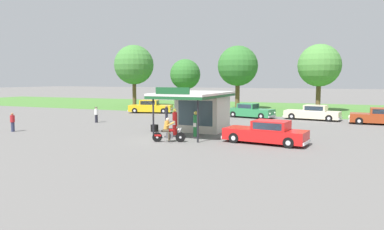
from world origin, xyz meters
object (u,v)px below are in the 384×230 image
object	(u,v)px
motorcycle_with_rider	(168,132)
parked_car_second_row_spare	(250,111)
featured_classic_sedan	(266,133)
bystander_admiring_sedan	(214,110)
parked_car_back_row_centre_left	(380,117)
parked_car_back_row_far_right	(150,107)
bystander_standing_back_lot	(13,122)
bystander_strolling_foreground	(96,114)
parked_car_back_row_centre_right	(313,113)
gas_pump_offside	(196,126)
parked_car_back_row_right	(199,109)
spare_tire_stack	(155,128)
bystander_chatting_near_pumps	(167,113)
gas_pump_nearside	(175,124)

from	to	relation	value
motorcycle_with_rider	parked_car_second_row_spare	bearing A→B (deg)	85.25
featured_classic_sedan	motorcycle_with_rider	bearing A→B (deg)	-162.19
motorcycle_with_rider	bystander_admiring_sedan	size ratio (longest dim) A/B	1.33
parked_car_back_row_centre_left	parked_car_back_row_far_right	bearing A→B (deg)	175.64
bystander_standing_back_lot	bystander_admiring_sedan	world-z (taller)	bystander_admiring_sedan
bystander_strolling_foreground	parked_car_back_row_centre_right	bearing A→B (deg)	28.78
parked_car_back_row_centre_left	bystander_admiring_sedan	xyz separation A→B (m)	(-15.61, -0.79, 0.12)
parked_car_second_row_spare	gas_pump_offside	bearing A→B (deg)	-91.48
parked_car_back_row_right	spare_tire_stack	bearing A→B (deg)	-82.36
parked_car_back_row_centre_right	bystander_chatting_near_pumps	size ratio (longest dim) A/B	3.55
spare_tire_stack	bystander_strolling_foreground	bearing A→B (deg)	158.69
parked_car_back_row_right	spare_tire_stack	xyz separation A→B (m)	(1.95, -14.53, -0.38)
featured_classic_sedan	parked_car_back_row_centre_left	xyz separation A→B (m)	(7.64, 13.67, 0.01)
parked_car_back_row_centre_right	bystander_admiring_sedan	xyz separation A→B (m)	(-9.71, -2.35, 0.13)
gas_pump_offside	bystander_admiring_sedan	xyz separation A→B (m)	(-3.02, 12.57, -0.04)
parked_car_back_row_right	gas_pump_nearside	bearing A→B (deg)	-74.55
parked_car_back_row_centre_left	bystander_admiring_sedan	world-z (taller)	bystander_admiring_sedan
parked_car_back_row_centre_right	bystander_strolling_foreground	world-z (taller)	parked_car_back_row_centre_right
parked_car_second_row_spare	featured_classic_sedan	bearing A→B (deg)	-72.93
gas_pump_offside	featured_classic_sedan	xyz separation A→B (m)	(4.95, -0.31, -0.18)
bystander_strolling_foreground	motorcycle_with_rider	bearing A→B (deg)	-32.02
gas_pump_offside	parked_car_back_row_far_right	size ratio (longest dim) A/B	0.33
parked_car_back_row_centre_right	parked_car_second_row_spare	distance (m)	6.32
parked_car_back_row_far_right	parked_car_second_row_spare	bearing A→B (deg)	-3.02
gas_pump_offside	spare_tire_stack	size ratio (longest dim) A/B	3.11
featured_classic_sedan	parked_car_back_row_right	bearing A→B (deg)	123.85
gas_pump_offside	featured_classic_sedan	world-z (taller)	gas_pump_offside
spare_tire_stack	gas_pump_offside	bearing A→B (deg)	-20.85
gas_pump_offside	parked_car_back_row_right	xyz separation A→B (m)	(-6.05, 16.09, -0.20)
gas_pump_offside	parked_car_second_row_spare	bearing A→B (deg)	88.52
gas_pump_offside	parked_car_back_row_centre_right	size ratio (longest dim) A/B	0.33
featured_classic_sedan	gas_pump_nearside	bearing A→B (deg)	177.30
parked_car_back_row_centre_right	bystander_strolling_foreground	size ratio (longest dim) A/B	3.83
featured_classic_sedan	bystander_strolling_foreground	world-z (taller)	same
parked_car_back_row_right	featured_classic_sedan	bearing A→B (deg)	-56.15
parked_car_back_row_right	parked_car_back_row_centre_left	world-z (taller)	parked_car_back_row_centre_left
bystander_chatting_near_pumps	spare_tire_stack	size ratio (longest dim) A/B	2.67
gas_pump_nearside	parked_car_back_row_centre_right	world-z (taller)	gas_pump_nearside
parked_car_second_row_spare	bystander_chatting_near_pumps	distance (m)	9.52
motorcycle_with_rider	featured_classic_sedan	distance (m)	6.27
gas_pump_offside	parked_car_back_row_far_right	bearing A→B (deg)	128.50
parked_car_back_row_far_right	motorcycle_with_rider	bearing A→B (deg)	-57.56
motorcycle_with_rider	parked_car_back_row_centre_right	xyz separation A→B (m)	(7.70, 17.15, 0.02)
motorcycle_with_rider	parked_car_back_row_far_right	distance (m)	20.70
featured_classic_sedan	parked_car_back_row_centre_right	distance (m)	15.33
motorcycle_with_rider	bystander_standing_back_lot	xyz separation A→B (m)	(-13.26, -0.51, 0.12)
bystander_standing_back_lot	bystander_chatting_near_pumps	distance (m)	13.19
bystander_admiring_sedan	spare_tire_stack	size ratio (longest dim) A/B	2.58
parked_car_second_row_spare	parked_car_back_row_right	bearing A→B (deg)	166.84
parked_car_back_row_centre_right	bystander_strolling_foreground	xyz separation A→B (m)	(-18.70, -10.27, 0.10)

